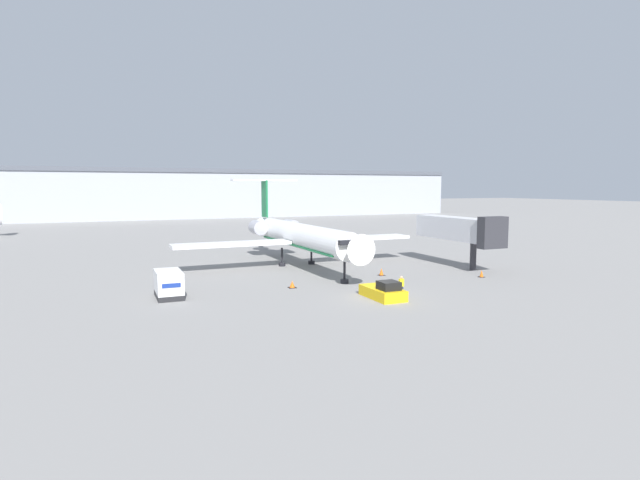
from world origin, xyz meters
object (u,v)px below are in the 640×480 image
object	(u,v)px
luggage_cart	(169,284)
traffic_cone_left	(292,285)
pushback_tug	(383,292)
worker_near_tug	(401,286)
jet_bridge	(459,229)
traffic_cone_right	(381,272)
airplane_main	(299,235)
traffic_cone_mid	(482,274)

from	to	relation	value
luggage_cart	traffic_cone_left	xyz separation A→B (m)	(10.99, -0.30, -0.84)
pushback_tug	worker_near_tug	size ratio (longest dim) A/B	2.56
jet_bridge	worker_near_tug	bearing A→B (deg)	-143.88
pushback_tug	jet_bridge	distance (m)	20.17
luggage_cart	traffic_cone_right	distance (m)	22.03
airplane_main	jet_bridge	xyz separation A→B (m)	(16.82, -8.11, 0.79)
traffic_cone_right	jet_bridge	size ratio (longest dim) A/B	0.06
luggage_cart	worker_near_tug	world-z (taller)	luggage_cart
airplane_main	traffic_cone_left	distance (m)	13.33
pushback_tug	worker_near_tug	bearing A→B (deg)	4.89
pushback_tug	jet_bridge	xyz separation A→B (m)	(16.54, 10.86, 3.88)
traffic_cone_mid	traffic_cone_left	bearing A→B (deg)	172.38
traffic_cone_mid	jet_bridge	distance (m)	7.84
pushback_tug	traffic_cone_left	bearing A→B (deg)	127.43
worker_near_tug	traffic_cone_left	size ratio (longest dim) A/B	2.43
airplane_main	traffic_cone_mid	world-z (taller)	airplane_main
traffic_cone_mid	jet_bridge	world-z (taller)	jet_bridge
traffic_cone_right	jet_bridge	distance (m)	11.91
traffic_cone_right	traffic_cone_mid	bearing A→B (deg)	-29.21
luggage_cart	traffic_cone_left	world-z (taller)	luggage_cart
jet_bridge	traffic_cone_right	bearing A→B (deg)	-173.21
pushback_tug	traffic_cone_mid	xyz separation A→B (m)	(14.44, 4.50, -0.21)
luggage_cart	traffic_cone_right	world-z (taller)	luggage_cart
traffic_cone_mid	jet_bridge	size ratio (longest dim) A/B	0.06
pushback_tug	traffic_cone_right	size ratio (longest dim) A/B	5.68
luggage_cart	traffic_cone_mid	world-z (taller)	luggage_cart
traffic_cone_right	jet_bridge	xyz separation A→B (m)	(11.11, 1.32, 4.08)
pushback_tug	luggage_cart	xyz separation A→B (m)	(-16.48, 7.47, 0.57)
airplane_main	traffic_cone_left	size ratio (longest dim) A/B	40.93
airplane_main	pushback_tug	size ratio (longest dim) A/B	6.58
pushback_tug	luggage_cart	size ratio (longest dim) A/B	1.18
worker_near_tug	traffic_cone_left	xyz separation A→B (m)	(-7.37, 7.01, -0.61)
pushback_tug	traffic_cone_mid	world-z (taller)	pushback_tug
traffic_cone_left	worker_near_tug	bearing A→B (deg)	-43.57
worker_near_tug	traffic_cone_right	distance (m)	10.04
airplane_main	worker_near_tug	world-z (taller)	airplane_main
traffic_cone_left	jet_bridge	size ratio (longest dim) A/B	0.06
airplane_main	traffic_cone_right	distance (m)	11.50
traffic_cone_left	luggage_cart	bearing A→B (deg)	178.43
traffic_cone_mid	pushback_tug	bearing A→B (deg)	-162.68
traffic_cone_right	pushback_tug	bearing A→B (deg)	-119.67
luggage_cart	traffic_cone_mid	size ratio (longest dim) A/B	4.97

